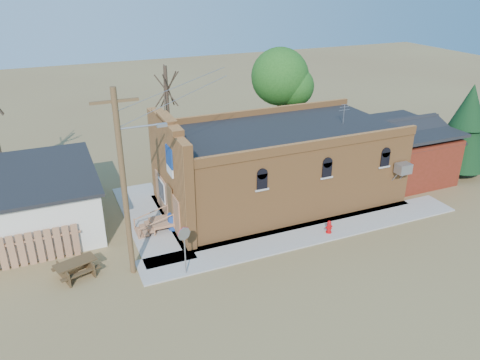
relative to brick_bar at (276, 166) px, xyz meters
name	(u,v)px	position (x,y,z in m)	size (l,w,h in m)	color
ground	(294,248)	(-1.64, -5.49, -2.34)	(120.00, 120.00, 0.00)	brown
sidewalk_south	(310,233)	(-0.14, -4.59, -2.30)	(19.00, 2.20, 0.08)	#9E9991
sidewalk_west	(149,219)	(-7.94, 0.51, -2.30)	(2.60, 10.00, 0.08)	#9E9991
brick_bar	(276,166)	(0.00, 0.00, 0.00)	(16.40, 7.97, 6.30)	#AF6B35
red_shed	(402,145)	(9.86, 0.01, -0.07)	(5.40, 6.40, 4.30)	#5A1E0F
wood_fence	(26,249)	(-14.44, -1.69, -1.44)	(5.20, 0.10, 1.80)	#8B5D3F
utility_pole	(125,182)	(-9.79, -4.29, 2.43)	(3.12, 0.26, 9.00)	#4E371F
tree_bare_near	(166,88)	(-4.64, 7.51, 3.62)	(2.80, 2.80, 7.65)	#473628
tree_leafy	(280,77)	(4.36, 8.01, 3.59)	(4.40, 4.40, 8.15)	#473628
evergreen_tree	(467,124)	(13.86, -1.49, 1.37)	(3.60, 3.60, 6.50)	#473628
fire_hydrant	(329,227)	(0.81, -4.96, -1.90)	(0.42, 0.41, 0.74)	#BD0A0D
stop_sign	(184,238)	(-7.56, -5.49, -0.33)	(0.66, 0.26, 2.51)	gray
trash_barrel	(173,221)	(-6.94, -1.17, -1.80)	(0.59, 0.59, 0.91)	navy
picnic_table	(76,267)	(-12.37, -3.56, -1.82)	(2.23, 1.92, 0.79)	#46321C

